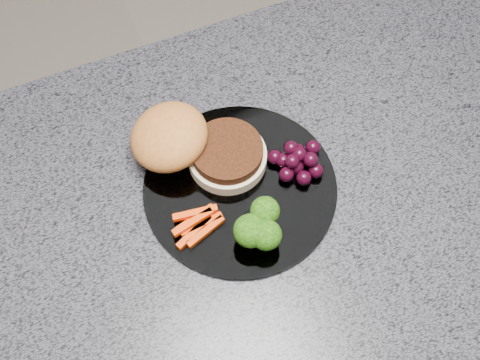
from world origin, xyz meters
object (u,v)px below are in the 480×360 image
island_cabinet (284,290)px  plate (240,188)px  grape_bunch (298,161)px  burger (190,145)px

island_cabinet → plate: size_ratio=4.62×
grape_bunch → burger: bearing=150.4°
island_cabinet → plate: 0.48m
island_cabinet → plate: (-0.09, 0.02, 0.47)m
island_cabinet → grape_bunch: bearing=97.1°
plate → island_cabinet: bearing=-12.1°
plate → burger: 0.09m
burger → grape_bunch: bearing=-7.5°
island_cabinet → grape_bunch: (-0.00, 0.02, 0.49)m
island_cabinet → burger: burger is taller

